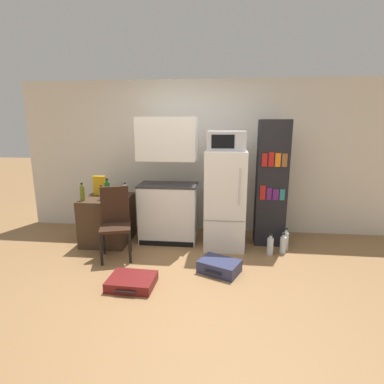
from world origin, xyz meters
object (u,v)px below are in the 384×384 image
(refrigerator, at_px, (225,199))
(bottle_amber_beer, at_px, (111,195))
(water_bottle_middle, at_px, (270,246))
(side_table, at_px, (108,219))
(kitchen_hutch, at_px, (168,186))
(bookshelf, at_px, (271,184))
(bottle_green_tall, at_px, (107,189))
(suitcase_large_flat, at_px, (132,282))
(suitcase_small_flat, at_px, (219,266))
(water_bottle_back, at_px, (286,241))
(bottle_olive_oil, at_px, (82,193))
(bottle_milk_white, at_px, (125,189))
(bottle_clear_short, at_px, (101,194))
(cereal_box, at_px, (100,185))
(water_bottle_front, at_px, (283,245))
(microwave, at_px, (226,141))
(chair, at_px, (115,217))

(refrigerator, bearing_deg, bottle_amber_beer, -174.20)
(water_bottle_middle, bearing_deg, side_table, 174.54)
(kitchen_hutch, distance_m, refrigerator, 0.89)
(bookshelf, distance_m, bottle_green_tall, 2.48)
(refrigerator, height_order, suitcase_large_flat, refrigerator)
(suitcase_small_flat, relative_size, water_bottle_back, 1.66)
(suitcase_large_flat, height_order, water_bottle_back, water_bottle_back)
(bottle_olive_oil, relative_size, water_bottle_back, 0.77)
(water_bottle_back, bearing_deg, bottle_milk_white, 172.18)
(bottle_olive_oil, height_order, water_bottle_back, bottle_olive_oil)
(bottle_clear_short, height_order, suitcase_small_flat, bottle_clear_short)
(bottle_olive_oil, height_order, bottle_milk_white, bottle_olive_oil)
(cereal_box, xyz_separation_m, suitcase_large_flat, (0.93, -1.42, -0.81))
(kitchen_hutch, xyz_separation_m, bottle_olive_oil, (-1.20, -0.37, -0.05))
(water_bottle_front, height_order, water_bottle_back, water_bottle_back)
(kitchen_hutch, height_order, bottle_green_tall, kitchen_hutch)
(water_bottle_front, bearing_deg, microwave, 166.21)
(bottle_olive_oil, height_order, bottle_green_tall, bottle_green_tall)
(microwave, bearing_deg, suitcase_large_flat, -128.17)
(refrigerator, xyz_separation_m, suitcase_large_flat, (-1.04, -1.32, -0.67))
(side_table, height_order, water_bottle_middle, side_table)
(kitchen_hutch, height_order, suitcase_small_flat, kitchen_hutch)
(bookshelf, bearing_deg, suitcase_large_flat, -139.21)
(bottle_green_tall, bearing_deg, bookshelf, 4.89)
(side_table, relative_size, kitchen_hutch, 0.39)
(bottle_green_tall, bearing_deg, bottle_clear_short, -99.82)
(bottle_clear_short, relative_size, water_bottle_front, 0.72)
(refrigerator, distance_m, water_bottle_front, 1.05)
(water_bottle_front, bearing_deg, chair, -171.80)
(side_table, bearing_deg, suitcase_large_flat, -58.91)
(kitchen_hutch, xyz_separation_m, microwave, (0.87, -0.09, 0.70))
(water_bottle_middle, bearing_deg, bottle_milk_white, 166.99)
(water_bottle_middle, bearing_deg, microwave, 156.58)
(bottle_amber_beer, bearing_deg, chair, -63.71)
(bottle_olive_oil, bearing_deg, chair, -24.15)
(kitchen_hutch, height_order, water_bottle_back, kitchen_hutch)
(chair, relative_size, water_bottle_middle, 3.10)
(refrigerator, bearing_deg, suitcase_large_flat, -128.15)
(side_table, bearing_deg, kitchen_hutch, 8.05)
(microwave, height_order, bottle_amber_beer, microwave)
(kitchen_hutch, xyz_separation_m, bookshelf, (1.55, 0.08, 0.06))
(bookshelf, height_order, bottle_olive_oil, bookshelf)
(chair, relative_size, suitcase_large_flat, 1.83)
(side_table, xyz_separation_m, cereal_box, (-0.16, 0.15, 0.51))
(water_bottle_middle, xyz_separation_m, water_bottle_back, (0.25, 0.18, 0.01))
(chair, bearing_deg, bookshelf, 0.46)
(microwave, height_order, suitcase_large_flat, microwave)
(side_table, bearing_deg, chair, -57.84)
(bottle_milk_white, relative_size, water_bottle_back, 0.49)
(refrigerator, xyz_separation_m, water_bottle_middle, (0.65, -0.28, -0.59))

